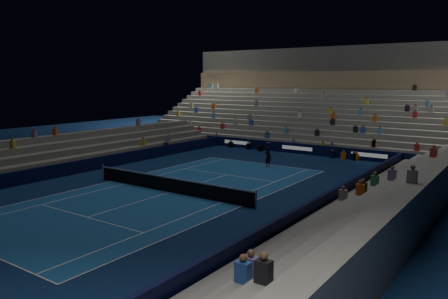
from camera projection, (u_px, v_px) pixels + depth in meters
ground at (170, 192)px, 28.06m from camera, size 90.00×90.00×0.00m
court_surface at (170, 192)px, 28.06m from camera, size 10.97×23.77×0.01m
sponsor_barrier_far at (298, 148)px, 42.92m from camera, size 44.00×0.25×1.00m
sponsor_barrier_east at (311, 210)px, 22.46m from camera, size 0.25×37.00×1.00m
sponsor_barrier_west at (75, 168)px, 33.50m from camera, size 0.25×37.00×1.00m
grandstand_main at (334, 113)px, 50.07m from camera, size 44.00×15.20×11.20m
grandstand_east at (381, 214)px, 20.43m from camera, size 5.00×37.00×2.50m
grandstand_west at (48, 158)px, 35.41m from camera, size 5.00×37.00×2.50m
tennis_net at (170, 185)px, 27.98m from camera, size 12.90×0.10×1.10m
tennis_player at (268, 157)px, 36.34m from camera, size 0.62×0.43×1.63m
broadcast_camera at (260, 148)px, 44.47m from camera, size 0.47×0.89×0.57m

